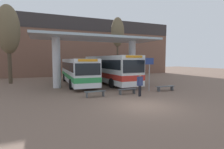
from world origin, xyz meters
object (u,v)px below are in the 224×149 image
object	(u,v)px
transit_bus_left_bay	(77,70)
poplar_tree_behind_left	(118,33)
transit_bus_center_bay	(109,68)
waiting_bench_mid_platform	(165,87)
waiting_bench_far_platform	(127,90)
poplar_tree_behind_right	(8,30)
waiting_bench_near_pillar	(95,93)
info_sign_platform	(149,68)
parked_car_street	(129,70)
pedestrian_waiting	(140,83)

from	to	relation	value
transit_bus_left_bay	poplar_tree_behind_left	xyz separation A→B (m)	(7.28, 4.31, 5.46)
transit_bus_center_bay	waiting_bench_mid_platform	distance (m)	7.84
waiting_bench_far_platform	poplar_tree_behind_right	distance (m)	16.69
transit_bus_center_bay	waiting_bench_far_platform	world-z (taller)	transit_bus_center_bay
waiting_bench_mid_platform	poplar_tree_behind_right	size ratio (longest dim) A/B	0.20
waiting_bench_near_pillar	waiting_bench_far_platform	xyz separation A→B (m)	(2.86, 0.00, -0.00)
transit_bus_left_bay	waiting_bench_near_pillar	xyz separation A→B (m)	(-0.17, -7.89, -1.37)
waiting_bench_far_platform	info_sign_platform	bearing A→B (deg)	13.51
poplar_tree_behind_left	parked_car_street	size ratio (longest dim) A/B	2.27
transit_bus_center_bay	waiting_bench_mid_platform	bearing A→B (deg)	109.91
pedestrian_waiting	waiting_bench_mid_platform	bearing A→B (deg)	-4.34
pedestrian_waiting	transit_bus_center_bay	bearing A→B (deg)	63.32
pedestrian_waiting	poplar_tree_behind_left	world-z (taller)	poplar_tree_behind_left
waiting_bench_mid_platform	poplar_tree_behind_left	bearing A→B (deg)	87.61
waiting_bench_near_pillar	poplar_tree_behind_left	distance (m)	15.84
transit_bus_center_bay	poplar_tree_behind_right	distance (m)	13.12
info_sign_platform	waiting_bench_near_pillar	bearing A→B (deg)	-173.39
waiting_bench_far_platform	waiting_bench_mid_platform	bearing A→B (deg)	-0.00
poplar_tree_behind_left	poplar_tree_behind_right	distance (m)	14.91
waiting_bench_far_platform	parked_car_street	xyz separation A→B (m)	(8.70, 15.99, 0.62)
parked_car_street	waiting_bench_near_pillar	bearing A→B (deg)	-129.59
transit_bus_left_bay	waiting_bench_far_platform	xyz separation A→B (m)	(2.69, -7.89, -1.37)
transit_bus_left_bay	info_sign_platform	xyz separation A→B (m)	(5.36, -7.25, 0.50)
waiting_bench_mid_platform	waiting_bench_near_pillar	bearing A→B (deg)	180.00
info_sign_platform	poplar_tree_behind_right	xyz separation A→B (m)	(-12.96, 10.94, 4.33)
waiting_bench_near_pillar	waiting_bench_far_platform	world-z (taller)	same
waiting_bench_far_platform	info_sign_platform	distance (m)	3.32
waiting_bench_far_platform	poplar_tree_behind_left	distance (m)	14.72
transit_bus_left_bay	waiting_bench_far_platform	bearing A→B (deg)	110.67
waiting_bench_mid_platform	poplar_tree_behind_right	bearing A→B (deg)	141.13
info_sign_platform	pedestrian_waiting	size ratio (longest dim) A/B	1.73
waiting_bench_near_pillar	parked_car_street	world-z (taller)	parked_car_street
waiting_bench_mid_platform	info_sign_platform	distance (m)	2.42
info_sign_platform	pedestrian_waiting	xyz separation A→B (m)	(-2.13, -1.81, -1.12)
waiting_bench_mid_platform	poplar_tree_behind_right	distance (m)	19.47
waiting_bench_near_pillar	poplar_tree_behind_left	xyz separation A→B (m)	(7.45, 12.20, 6.83)
waiting_bench_near_pillar	poplar_tree_behind_right	bearing A→B (deg)	122.69
waiting_bench_far_platform	poplar_tree_behind_left	bearing A→B (deg)	69.41
waiting_bench_near_pillar	poplar_tree_behind_left	bearing A→B (deg)	58.61
waiting_bench_near_pillar	info_sign_platform	size ratio (longest dim) A/B	0.55
poplar_tree_behind_right	pedestrian_waiting	bearing A→B (deg)	-49.64
transit_bus_center_bay	poplar_tree_behind_left	distance (m)	8.12
transit_bus_center_bay	parked_car_street	bearing A→B (deg)	-133.08
waiting_bench_mid_platform	poplar_tree_behind_left	world-z (taller)	poplar_tree_behind_left
transit_bus_left_bay	waiting_bench_near_pillar	distance (m)	8.01
parked_car_street	waiting_bench_mid_platform	bearing A→B (deg)	-109.85
pedestrian_waiting	poplar_tree_behind_right	xyz separation A→B (m)	(-10.83, 12.75, 5.45)
waiting_bench_mid_platform	waiting_bench_far_platform	size ratio (longest dim) A/B	1.17
waiting_bench_far_platform	transit_bus_left_bay	bearing A→B (deg)	108.83
poplar_tree_behind_right	parked_car_street	distance (m)	20.29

